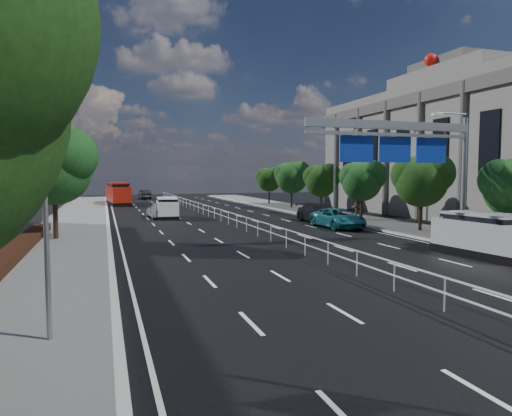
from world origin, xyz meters
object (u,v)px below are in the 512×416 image
parked_car_dark (318,213)px  pedestrian_b (357,208)px  parked_car_teal (338,218)px  toilet_sign (24,220)px  near_car_dark (144,195)px  overhead_gantry (408,144)px  silver_minivan (485,235)px  red_bus (118,193)px  white_minivan (167,208)px  near_car_silver (159,210)px  pedestrian_a (505,233)px

parked_car_dark → pedestrian_b: (3.90, 0.43, 0.35)m
parked_car_teal → pedestrian_b: 6.23m
toilet_sign → parked_car_dark: (18.45, 22.62, -2.22)m
near_car_dark → pedestrian_b: bearing=106.6°
parked_car_teal → overhead_gantry: bearing=-93.6°
overhead_gantry → near_car_dark: (-9.89, 52.82, -4.87)m
toilet_sign → silver_minivan: (19.25, 6.05, -1.92)m
pedestrian_b → silver_minivan: bearing=101.7°
near_car_dark → parked_car_dark: size_ratio=0.89×
toilet_sign → silver_minivan: toilet_sign is taller
toilet_sign → silver_minivan: size_ratio=0.84×
red_bus → white_minivan: bearing=-84.8°
near_car_silver → silver_minivan: size_ratio=0.85×
white_minivan → near_car_dark: size_ratio=1.00×
toilet_sign → pedestrian_a: bearing=17.6°
parked_car_teal → parked_car_dark: parked_car_dark is taller
overhead_gantry → white_minivan: (-10.57, 20.16, -4.69)m
parked_car_teal → pedestrian_b: size_ratio=2.76×
parked_car_teal → near_car_silver: bearing=133.3°
overhead_gantry → parked_car_dark: bearing=86.6°
toilet_sign → near_car_silver: (6.42, 30.41, -2.20)m
near_car_dark → pedestrian_a: bearing=100.2°
near_car_silver → silver_minivan: (12.83, -24.36, 0.28)m
pedestrian_a → overhead_gantry: bearing=-71.6°
toilet_sign → parked_car_dark: 29.27m
pedestrian_a → white_minivan: bearing=-88.6°
parked_car_teal → pedestrian_b: bearing=45.2°
red_bus → parked_car_dark: 32.18m
near_car_silver → near_car_dark: (1.38, 32.47, -0.01)m
white_minivan → parked_car_teal: (10.93, -11.66, -0.20)m
red_bus → silver_minivan: bearing=-75.5°
red_bus → near_car_silver: bearing=-86.6°
overhead_gantry → near_car_dark: overhead_gantry is taller
near_car_silver → near_car_dark: 32.50m
white_minivan → parked_car_dark: (11.33, -7.59, -0.19)m
toilet_sign → pedestrian_a: size_ratio=2.71×
silver_minivan → red_bus: bearing=104.7°
parked_car_teal → parked_car_dark: size_ratio=1.03×
white_minivan → silver_minivan: bearing=-58.6°
red_bus → parked_car_teal: (14.60, -32.54, -0.79)m
silver_minivan → parked_car_teal: (-1.20, 12.50, -0.30)m
toilet_sign → parked_car_teal: 25.98m
silver_minivan → parked_car_teal: silver_minivan is taller
parked_car_teal → pedestrian_a: (3.31, -11.76, 0.22)m
overhead_gantry → pedestrian_a: size_ratio=6.39×
near_car_dark → silver_minivan: (11.45, -56.83, 0.29)m
overhead_gantry → white_minivan: 23.24m
toilet_sign → pedestrian_b: 32.16m
overhead_gantry → parked_car_dark: 13.50m
silver_minivan → white_minivan: bearing=112.1°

